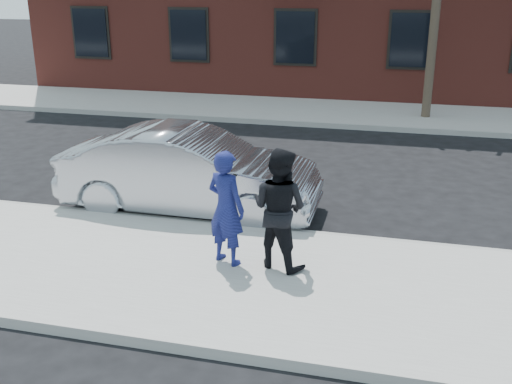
# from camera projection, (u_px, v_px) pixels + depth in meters

# --- Properties ---
(ground) EXTENTS (100.00, 100.00, 0.00)m
(ground) POSITION_uv_depth(u_px,v_px,m) (130.00, 264.00, 9.07)
(ground) COLOR black
(ground) RESTS_ON ground
(near_sidewalk) EXTENTS (50.00, 3.50, 0.15)m
(near_sidewalk) POSITION_uv_depth(u_px,v_px,m) (122.00, 267.00, 8.82)
(near_sidewalk) COLOR #9B9792
(near_sidewalk) RESTS_ON ground
(near_curb) EXTENTS (50.00, 0.10, 0.15)m
(near_curb) POSITION_uv_depth(u_px,v_px,m) (168.00, 221.00, 10.46)
(near_curb) COLOR #999691
(near_curb) RESTS_ON ground
(far_sidewalk) EXTENTS (50.00, 3.50, 0.15)m
(far_sidewalk) POSITION_uv_depth(u_px,v_px,m) (281.00, 110.00, 19.32)
(far_sidewalk) COLOR #9B9792
(far_sidewalk) RESTS_ON ground
(far_curb) EXTENTS (50.00, 0.10, 0.15)m
(far_curb) POSITION_uv_depth(u_px,v_px,m) (269.00, 122.00, 17.68)
(far_curb) COLOR #999691
(far_curb) RESTS_ON ground
(silver_sedan) EXTENTS (4.70, 1.66, 1.55)m
(silver_sedan) POSITION_uv_depth(u_px,v_px,m) (190.00, 171.00, 10.88)
(silver_sedan) COLOR #999BA3
(silver_sedan) RESTS_ON ground
(man_hoodie) EXTENTS (0.73, 0.62, 1.70)m
(man_hoodie) POSITION_uv_depth(u_px,v_px,m) (226.00, 208.00, 8.54)
(man_hoodie) COLOR navy
(man_hoodie) RESTS_ON near_sidewalk
(man_peacoat) EXTENTS (1.03, 0.92, 1.76)m
(man_peacoat) POSITION_uv_depth(u_px,v_px,m) (279.00, 209.00, 8.42)
(man_peacoat) COLOR black
(man_peacoat) RESTS_ON near_sidewalk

